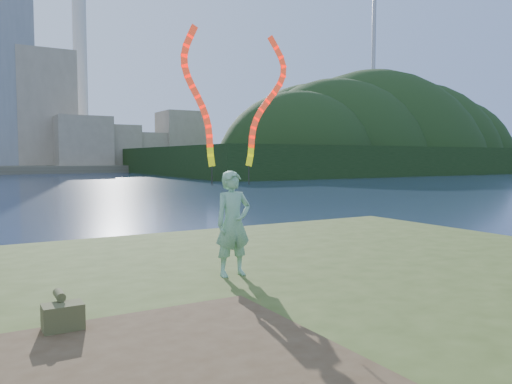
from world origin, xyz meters
TOP-DOWN VIEW (x-y plane):
  - ground at (0.00, 0.00)m, footprint 320.00×320.00m
  - grassy_knoll at (0.00, -2.30)m, footprint 20.00×18.00m
  - dirt_patch at (-2.20, -3.20)m, footprint 3.20×3.00m
  - wooded_hill at (59.57, 59.96)m, footprint 78.00×50.00m
  - woman_with_ribbons at (-0.14, -0.59)m, footprint 2.03×0.38m
  - canvas_bag at (-2.76, -1.86)m, footprint 0.40×0.45m

SIDE VIEW (x-z plane):
  - ground at x=0.00m, z-range 0.00..0.00m
  - wooded_hill at x=59.57m, z-range -31.34..31.66m
  - grassy_knoll at x=0.00m, z-range -0.06..0.74m
  - dirt_patch at x=-2.20m, z-range 0.80..0.82m
  - canvas_bag at x=-2.76m, z-range 0.77..1.14m
  - woman_with_ribbons at x=-0.14m, z-range 0.24..4.20m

